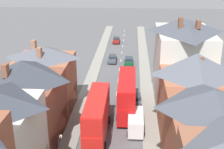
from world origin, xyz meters
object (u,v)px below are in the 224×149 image
(car_near_silver, at_px, (116,40))
(double_decker_bus_lead, at_px, (127,94))
(car_mid_black, at_px, (129,61))
(double_decker_bus_mid_street, at_px, (97,116))
(car_parked_right_a, at_px, (135,99))
(car_parked_left_a, at_px, (112,58))
(delivery_van, at_px, (136,122))
(car_near_blue, at_px, (128,76))

(car_near_silver, bearing_deg, double_decker_bus_lead, -84.79)
(double_decker_bus_lead, relative_size, car_near_silver, 2.83)
(car_near_silver, xyz_separation_m, car_mid_black, (3.60, -17.88, 0.02))
(double_decker_bus_mid_street, distance_m, car_parked_right_a, 10.88)
(double_decker_bus_lead, distance_m, car_near_silver, 39.56)
(double_decker_bus_lead, xyz_separation_m, car_parked_left_a, (-3.59, 23.17, -2.01))
(double_decker_bus_mid_street, bearing_deg, car_near_silver, 89.99)
(car_mid_black, bearing_deg, car_parked_left_a, 154.73)
(double_decker_bus_lead, height_order, double_decker_bus_mid_street, same)
(double_decker_bus_mid_street, relative_size, car_mid_black, 2.48)
(delivery_van, bearing_deg, double_decker_bus_lead, 103.42)
(double_decker_bus_lead, distance_m, car_mid_black, 21.56)
(car_near_silver, bearing_deg, car_near_blue, -82.30)
(double_decker_bus_lead, bearing_deg, double_decker_bus_mid_street, -117.42)
(car_near_blue, bearing_deg, double_decker_bus_mid_street, -100.39)
(car_parked_left_a, bearing_deg, double_decker_bus_lead, -81.19)
(car_parked_left_a, relative_size, car_parked_right_a, 1.08)
(double_decker_bus_lead, relative_size, car_mid_black, 2.48)
(car_near_silver, xyz_separation_m, car_parked_left_a, (0.00, -16.18, -0.03))
(double_decker_bus_lead, height_order, car_parked_right_a, double_decker_bus_lead)
(car_near_blue, distance_m, car_parked_right_a, 10.26)
(car_mid_black, xyz_separation_m, delivery_van, (1.30, -26.95, 0.49))
(car_near_silver, height_order, car_parked_right_a, car_near_silver)
(car_near_blue, relative_size, delivery_van, 0.74)
(double_decker_bus_mid_street, xyz_separation_m, car_near_blue, (3.61, 19.68, -1.97))
(car_parked_left_a, distance_m, car_parked_right_a, 21.18)
(double_decker_bus_mid_street, height_order, car_parked_right_a, double_decker_bus_mid_street)
(double_decker_bus_mid_street, bearing_deg, car_parked_left_a, 89.98)
(double_decker_bus_lead, xyz_separation_m, car_mid_black, (0.01, 21.47, -1.96))
(car_parked_left_a, xyz_separation_m, delivery_van, (4.90, -28.65, 0.53))
(double_decker_bus_mid_street, relative_size, car_near_blue, 2.82)
(double_decker_bus_lead, distance_m, car_near_blue, 12.89)
(double_decker_bus_mid_street, height_order, car_near_silver, double_decker_bus_mid_street)
(car_near_blue, height_order, car_parked_left_a, car_near_blue)
(double_decker_bus_lead, relative_size, delivery_van, 2.08)
(double_decker_bus_mid_street, distance_m, delivery_van, 5.33)
(car_near_blue, xyz_separation_m, car_parked_right_a, (1.30, -10.18, -0.02))
(car_near_blue, relative_size, car_parked_right_a, 0.95)
(double_decker_bus_lead, bearing_deg, car_parked_right_a, 62.91)
(car_near_blue, height_order, car_near_silver, car_near_blue)
(double_decker_bus_lead, xyz_separation_m, car_near_silver, (-3.59, 39.35, -1.98))
(car_mid_black, bearing_deg, double_decker_bus_mid_street, -97.24)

